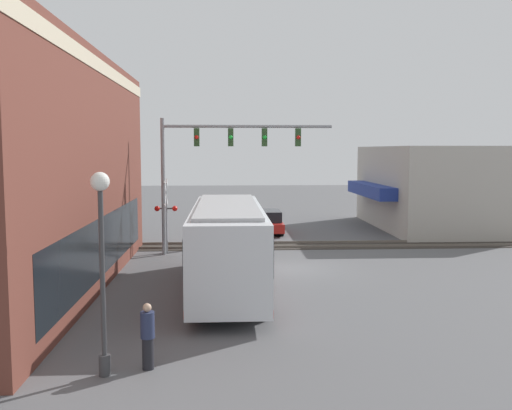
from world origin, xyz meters
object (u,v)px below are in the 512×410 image
at_px(streetlamp, 102,255).
at_px(pedestrian_by_lamp, 148,336).
at_px(crossing_signal, 166,209).
at_px(parked_car_red, 267,222).
at_px(city_bus, 228,243).
at_px(pedestrian_at_crossing, 192,234).

relative_size(streetlamp, pedestrian_by_lamp, 2.95).
distance_m(crossing_signal, parked_car_red, 9.00).
bearing_deg(parked_car_red, crossing_signal, 139.75).
height_order(city_bus, pedestrian_by_lamp, city_bus).
xyz_separation_m(streetlamp, parked_car_red, (22.90, -5.54, -2.19)).
bearing_deg(city_bus, crossing_signal, 20.78).
xyz_separation_m(crossing_signal, streetlamp, (-16.14, -0.18, 0.57)).
relative_size(crossing_signal, parked_car_red, 0.82).
height_order(crossing_signal, pedestrian_at_crossing, crossing_signal).
relative_size(streetlamp, pedestrian_at_crossing, 2.93).
relative_size(parked_car_red, pedestrian_by_lamp, 2.84).
bearing_deg(crossing_signal, streetlamp, -179.34).
relative_size(city_bus, streetlamp, 2.20).
height_order(streetlamp, pedestrian_by_lamp, streetlamp).
relative_size(crossing_signal, pedestrian_by_lamp, 2.34).
height_order(streetlamp, pedestrian_at_crossing, streetlamp).
bearing_deg(streetlamp, pedestrian_by_lamp, -70.11).
distance_m(streetlamp, parked_car_red, 23.66).
bearing_deg(pedestrian_by_lamp, city_bus, -14.59).
relative_size(pedestrian_at_crossing, pedestrian_by_lamp, 1.01).
bearing_deg(pedestrian_by_lamp, pedestrian_at_crossing, -0.46).
relative_size(crossing_signal, pedestrian_at_crossing, 2.32).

